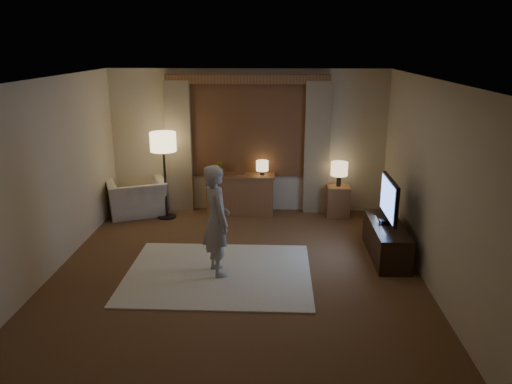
# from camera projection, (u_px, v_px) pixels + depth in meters

# --- Properties ---
(room) EXTENTS (5.04, 5.54, 2.64)m
(room) POSITION_uv_depth(u_px,v_px,m) (238.00, 170.00, 6.93)
(room) COLOR brown
(room) RESTS_ON ground
(rug) EXTENTS (2.50, 2.00, 0.02)m
(rug) POSITION_uv_depth(u_px,v_px,m) (219.00, 273.00, 6.80)
(rug) COLOR #F2E9CB
(rug) RESTS_ON floor
(sideboard) EXTENTS (1.20, 0.40, 0.70)m
(sideboard) POSITION_uv_depth(u_px,v_px,m) (240.00, 195.00, 9.13)
(sideboard) COLOR brown
(sideboard) RESTS_ON floor
(picture_frame) EXTENTS (0.16, 0.02, 0.20)m
(picture_frame) POSITION_uv_depth(u_px,v_px,m) (240.00, 171.00, 9.00)
(picture_frame) COLOR brown
(picture_frame) RESTS_ON sideboard
(plant) EXTENTS (0.17, 0.13, 0.30)m
(plant) POSITION_uv_depth(u_px,v_px,m) (218.00, 168.00, 9.00)
(plant) COLOR #999999
(plant) RESTS_ON sideboard
(table_lamp_sideboard) EXTENTS (0.22, 0.22, 0.30)m
(table_lamp_sideboard) POSITION_uv_depth(u_px,v_px,m) (262.00, 166.00, 8.95)
(table_lamp_sideboard) COLOR black
(table_lamp_sideboard) RESTS_ON sideboard
(floor_lamp) EXTENTS (0.45, 0.45, 1.55)m
(floor_lamp) POSITION_uv_depth(u_px,v_px,m) (163.00, 147.00, 8.65)
(floor_lamp) COLOR black
(floor_lamp) RESTS_ON floor
(armchair) EXTENTS (1.28, 1.21, 0.66)m
(armchair) POSITION_uv_depth(u_px,v_px,m) (137.00, 197.00, 9.07)
(armchair) COLOR beige
(armchair) RESTS_ON floor
(side_table) EXTENTS (0.40, 0.40, 0.56)m
(side_table) POSITION_uv_depth(u_px,v_px,m) (338.00, 201.00, 9.03)
(side_table) COLOR brown
(side_table) RESTS_ON floor
(table_lamp_side) EXTENTS (0.30, 0.30, 0.44)m
(table_lamp_side) POSITION_uv_depth(u_px,v_px,m) (339.00, 169.00, 8.86)
(table_lamp_side) COLOR black
(table_lamp_side) RESTS_ON side_table
(tv_stand) EXTENTS (0.45, 1.40, 0.50)m
(tv_stand) POSITION_uv_depth(u_px,v_px,m) (386.00, 240.00, 7.31)
(tv_stand) COLOR black
(tv_stand) RESTS_ON floor
(tv) EXTENTS (0.23, 0.94, 0.68)m
(tv) POSITION_uv_depth(u_px,v_px,m) (389.00, 200.00, 7.13)
(tv) COLOR black
(tv) RESTS_ON tv_stand
(person) EXTENTS (0.55, 0.65, 1.51)m
(person) POSITION_uv_depth(u_px,v_px,m) (217.00, 220.00, 6.60)
(person) COLOR #ACA79F
(person) RESTS_ON rug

